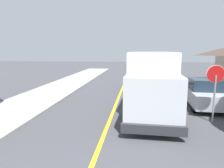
{
  "coord_description": "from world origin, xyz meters",
  "views": [
    {
      "loc": [
        1.23,
        -2.01,
        3.28
      ],
      "look_at": [
        -0.15,
        9.56,
        1.4
      ],
      "focal_mm": 33.17,
      "sensor_mm": 36.0,
      "label": 1
    }
  ],
  "objects": [
    {
      "name": "parked_car_near",
      "position": [
        2.01,
        15.24,
        0.79
      ],
      "size": [
        1.96,
        4.46,
        1.67
      ],
      "color": "#2D4793",
      "rests_on": "ground"
    },
    {
      "name": "parked_car_far",
      "position": [
        2.55,
        27.14,
        0.79
      ],
      "size": [
        1.81,
        4.4,
        1.67
      ],
      "color": "black",
      "rests_on": "ground"
    },
    {
      "name": "stop_sign",
      "position": [
        4.76,
        7.68,
        1.86
      ],
      "size": [
        0.8,
        0.1,
        2.65
      ],
      "color": "gray",
      "rests_on": "ground"
    },
    {
      "name": "parked_van_across",
      "position": [
        5.2,
        10.51,
        0.79
      ],
      "size": [
        1.99,
        4.47,
        1.67
      ],
      "color": "#B7B7BC",
      "rests_on": "ground"
    },
    {
      "name": "centre_line_yellow",
      "position": [
        0.0,
        10.0,
        0.0
      ],
      "size": [
        0.16,
        56.0,
        0.01
      ],
      "primitive_type": "cube",
      "color": "gold",
      "rests_on": "ground"
    },
    {
      "name": "box_truck",
      "position": [
        2.05,
        9.17,
        1.77
      ],
      "size": [
        2.71,
        7.28,
        3.2
      ],
      "color": "white",
      "rests_on": "ground"
    },
    {
      "name": "parked_car_mid",
      "position": [
        2.5,
        20.75,
        0.79
      ],
      "size": [
        1.88,
        4.43,
        1.67
      ],
      "color": "silver",
      "rests_on": "ground"
    }
  ]
}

